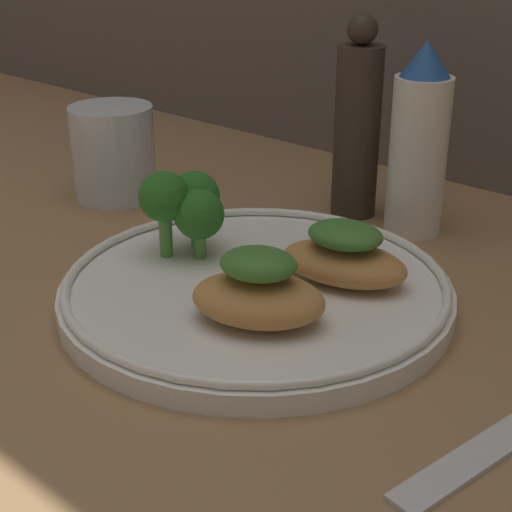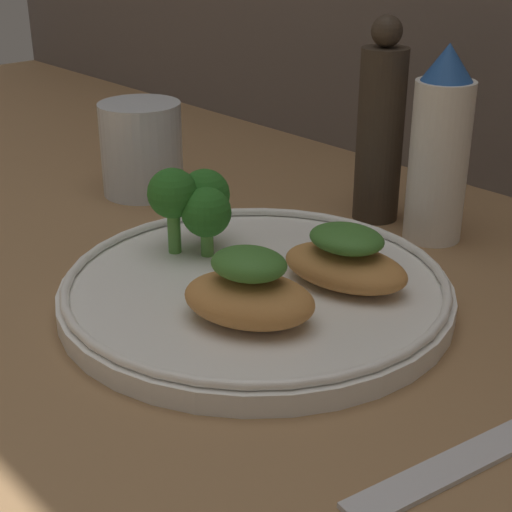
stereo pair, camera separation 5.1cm
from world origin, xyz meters
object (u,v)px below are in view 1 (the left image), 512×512
Objects in this scene: plate at (256,289)px; drinking_glass at (114,153)px; pepper_grinder at (357,126)px; sauce_bottle at (419,144)px; broccoli_bunch at (186,204)px.

drinking_glass is (-23.07, 6.96, 3.16)cm from plate.
pepper_grinder is 21.61cm from drinking_glass.
sauce_bottle reaches higher than drinking_glass.
plate is 1.57× the size of pepper_grinder.
plate is 8.11cm from broccoli_bunch.
broccoli_bunch is at bearing 176.48° from plate.
drinking_glass is at bearing -149.37° from pepper_grinder.
drinking_glass is (-24.18, -10.86, -3.13)cm from sauce_bottle.
pepper_grinder is 2.00× the size of drinking_glass.
sauce_bottle is 26.69cm from drinking_glass.
broccoli_bunch is 19.28cm from sauce_bottle.
plate is 18.94cm from sauce_bottle.
drinking_glass reaches higher than plate.
sauce_bottle reaches higher than plate.
broccoli_bunch is 17.71cm from pepper_grinder.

